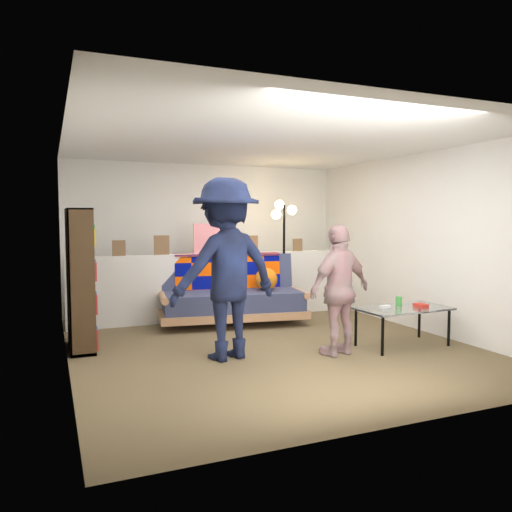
{
  "coord_description": "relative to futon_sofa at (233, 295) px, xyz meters",
  "views": [
    {
      "loc": [
        -2.4,
        -5.37,
        1.51
      ],
      "look_at": [
        0.0,
        0.4,
        1.05
      ],
      "focal_mm": 35.0,
      "sensor_mm": 36.0,
      "label": 1
    }
  ],
  "objects": [
    {
      "name": "floor_lamp",
      "position": [
        0.91,
        0.22,
        0.87
      ],
      "size": [
        0.42,
        0.35,
        1.81
      ],
      "color": "black",
      "rests_on": "ground"
    },
    {
      "name": "futon_sofa",
      "position": [
        0.0,
        0.0,
        0.0
      ],
      "size": [
        2.19,
        1.27,
        0.89
      ],
      "color": "tan",
      "rests_on": "ground"
    },
    {
      "name": "room_shell",
      "position": [
        -0.05,
        -0.93,
        1.26
      ],
      "size": [
        4.6,
        5.05,
        2.45
      ],
      "color": "silver",
      "rests_on": "ground"
    },
    {
      "name": "half_wall_ledge",
      "position": [
        -0.05,
        0.4,
        0.09
      ],
      "size": [
        4.45,
        0.15,
        1.0
      ],
      "primitive_type": "cube",
      "color": "silver",
      "rests_on": "ground"
    },
    {
      "name": "person_left",
      "position": [
        -0.69,
        -1.7,
        0.56
      ],
      "size": [
        1.38,
        0.96,
        1.95
      ],
      "primitive_type": "imported",
      "rotation": [
        0.0,
        0.0,
        3.35
      ],
      "color": "black",
      "rests_on": "ground"
    },
    {
      "name": "coffee_table",
      "position": [
        1.43,
        -2.02,
        0.02
      ],
      "size": [
        1.13,
        0.66,
        0.57
      ],
      "color": "black",
      "rests_on": "ground"
    },
    {
      "name": "bookshelf",
      "position": [
        -2.13,
        -0.68,
        0.35
      ],
      "size": [
        0.27,
        0.82,
        1.63
      ],
      "color": "#311F10",
      "rests_on": "ground"
    },
    {
      "name": "person_right",
      "position": [
        0.52,
        -2.06,
        0.31
      ],
      "size": [
        0.91,
        0.55,
        1.46
      ],
      "primitive_type": "imported",
      "rotation": [
        0.0,
        0.0,
        3.39
      ],
      "color": "pink",
      "rests_on": "ground"
    },
    {
      "name": "ledge_decor",
      "position": [
        -0.27,
        0.38,
        0.76
      ],
      "size": [
        2.97,
        0.02,
        0.45
      ],
      "color": "brown",
      "rests_on": "half_wall_ledge"
    },
    {
      "name": "ground",
      "position": [
        -0.05,
        -1.4,
        -0.41
      ],
      "size": [
        5.0,
        5.0,
        0.0
      ],
      "primitive_type": "plane",
      "color": "brown",
      "rests_on": "ground"
    }
  ]
}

